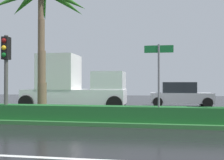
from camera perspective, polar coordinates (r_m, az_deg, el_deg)
ground_plane at (r=12.48m, az=7.55°, el=-8.59°), size 90.00×42.00×0.10m
median_strip at (r=11.47m, az=7.44°, el=-8.66°), size 85.50×4.00×0.15m
median_hedge at (r=10.03m, az=7.25°, el=-7.66°), size 76.50×0.70×0.60m
palm_tree_mid_left at (r=13.35m, az=-15.74°, el=16.36°), size 4.66×4.78×6.73m
traffic_signal_median_left at (r=11.59m, az=-22.92°, el=3.94°), size 0.28×0.43×3.55m
street_name_sign at (r=9.77m, az=10.56°, el=1.73°), size 1.10×0.08×3.00m
box_truck_lead at (r=16.18m, az=-8.62°, el=-1.08°), size 6.40×2.64×3.46m
car_in_traffic_leading at (r=18.70m, az=15.17°, el=-3.22°), size 4.30×2.02×1.72m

